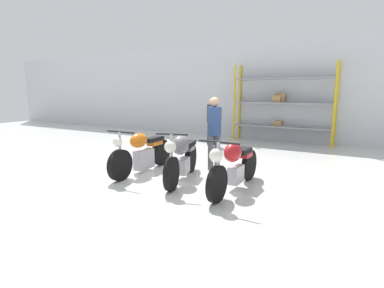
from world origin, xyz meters
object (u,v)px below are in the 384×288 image
at_px(person_browsing, 212,118).
at_px(motorcycle_grey, 182,157).
at_px(motorcycle_orange, 142,152).
at_px(motorcycle_red, 234,165).
at_px(shelving_rack, 282,103).
at_px(person_near_rack, 214,127).

bearing_deg(person_browsing, motorcycle_grey, 142.12).
xyz_separation_m(motorcycle_orange, motorcycle_red, (2.29, -0.16, 0.03)).
bearing_deg(motorcycle_orange, shelving_rack, 161.60).
xyz_separation_m(motorcycle_grey, person_near_rack, (0.20, 1.12, 0.50)).
relative_size(person_browsing, person_near_rack, 0.94).
distance_m(motorcycle_orange, person_browsing, 3.99).
bearing_deg(shelving_rack, motorcycle_grey, -96.22).
height_order(shelving_rack, motorcycle_red, shelving_rack).
bearing_deg(shelving_rack, person_browsing, -138.66).
bearing_deg(motorcycle_grey, person_near_rack, 154.51).
bearing_deg(motorcycle_red, motorcycle_grey, -92.39).
xyz_separation_m(motorcycle_orange, person_near_rack, (1.31, 1.03, 0.54)).
bearing_deg(motorcycle_red, person_near_rack, -139.38).
bearing_deg(person_near_rack, motorcycle_grey, 116.05).
relative_size(shelving_rack, motorcycle_red, 1.62).
relative_size(shelving_rack, motorcycle_grey, 1.75).
bearing_deg(motorcycle_red, shelving_rack, -173.51).
xyz_separation_m(motorcycle_red, person_browsing, (-2.49, 4.11, 0.44)).
height_order(shelving_rack, person_browsing, shelving_rack).
xyz_separation_m(motorcycle_grey, person_browsing, (-1.31, 4.04, 0.43)).
xyz_separation_m(motorcycle_grey, motorcycle_red, (1.18, -0.07, -0.01)).
distance_m(motorcycle_orange, motorcycle_red, 2.29).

